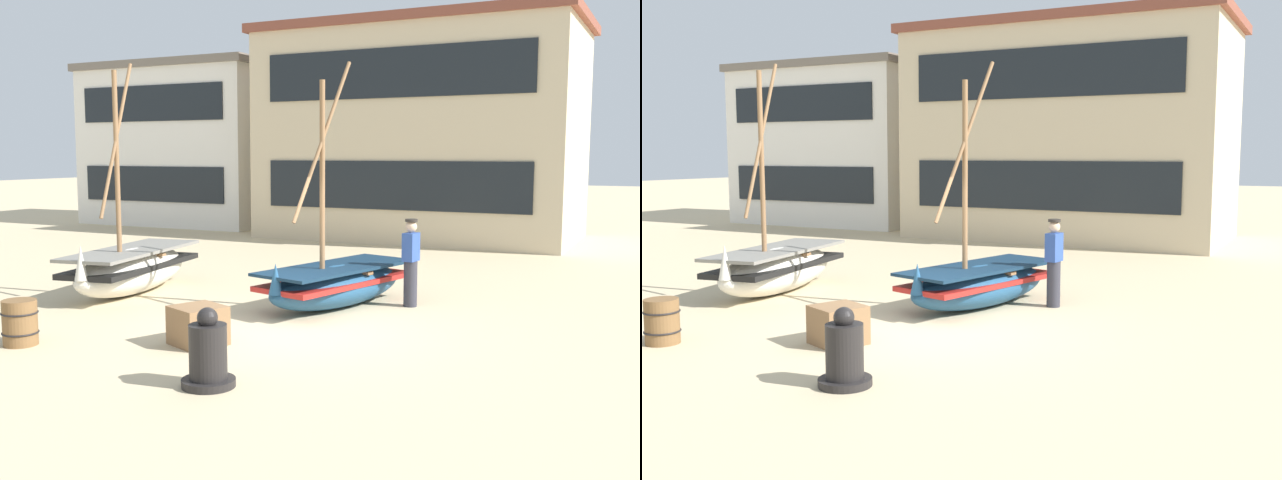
% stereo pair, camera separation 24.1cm
% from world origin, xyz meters
% --- Properties ---
extents(ground_plane, '(120.00, 120.00, 0.00)m').
position_xyz_m(ground_plane, '(0.00, 0.00, 0.00)').
color(ground_plane, '#CCB78E').
extents(fishing_boat_near_left, '(2.14, 3.72, 4.65)m').
position_xyz_m(fishing_boat_near_left, '(-0.16, 2.04, 0.45)').
color(fishing_boat_near_left, '#23517A').
rests_on(fishing_boat_near_left, ground).
extents(fishing_boat_centre_large, '(1.88, 3.88, 4.76)m').
position_xyz_m(fishing_boat_centre_large, '(-4.59, 1.37, 0.53)').
color(fishing_boat_centre_large, silver).
rests_on(fishing_boat_centre_large, ground).
extents(fisherman_by_hull, '(0.26, 0.38, 1.68)m').
position_xyz_m(fisherman_by_hull, '(1.12, 2.64, 0.83)').
color(fisherman_by_hull, '#33333D').
rests_on(fisherman_by_hull, ground).
extents(capstan_winch, '(0.69, 0.69, 1.01)m').
position_xyz_m(capstan_winch, '(0.47, -3.13, 0.40)').
color(capstan_winch, black).
rests_on(capstan_winch, ground).
extents(wooden_barrel, '(0.56, 0.56, 0.70)m').
position_xyz_m(wooden_barrel, '(-3.29, -2.72, 0.35)').
color(wooden_barrel, brown).
rests_on(wooden_barrel, ground).
extents(cargo_crate, '(0.94, 0.94, 0.60)m').
position_xyz_m(cargo_crate, '(-0.86, -1.49, 0.30)').
color(cargo_crate, olive).
rests_on(cargo_crate, ground).
extents(harbor_building_main, '(10.79, 6.10, 7.26)m').
position_xyz_m(harbor_building_main, '(-2.51, 14.11, 3.64)').
color(harbor_building_main, beige).
rests_on(harbor_building_main, ground).
extents(harbor_building_annex, '(8.25, 6.14, 6.55)m').
position_xyz_m(harbor_building_annex, '(-12.99, 15.43, 3.29)').
color(harbor_building_annex, white).
rests_on(harbor_building_annex, ground).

